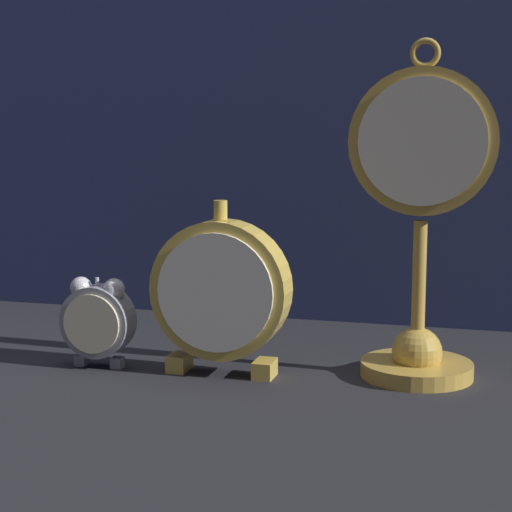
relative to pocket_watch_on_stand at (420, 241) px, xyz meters
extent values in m
plane|color=#232328|center=(-0.17, -0.09, -0.14)|extent=(4.00, 4.00, 0.00)
cube|color=navy|center=(-0.17, 0.24, 0.15)|extent=(1.55, 0.01, 0.59)
cylinder|color=gold|center=(0.00, 0.00, -0.13)|extent=(0.11, 0.11, 0.02)
sphere|color=gold|center=(0.00, 0.00, -0.12)|extent=(0.05, 0.05, 0.05)
cylinder|color=gold|center=(0.00, 0.00, -0.05)|extent=(0.01, 0.01, 0.15)
cylinder|color=gold|center=(0.00, 0.00, 0.10)|extent=(0.15, 0.02, 0.15)
cylinder|color=beige|center=(0.00, -0.01, 0.10)|extent=(0.13, 0.00, 0.13)
torus|color=gold|center=(0.00, 0.00, 0.18)|extent=(0.03, 0.01, 0.03)
cube|color=gray|center=(-0.35, -0.05, -0.14)|extent=(0.01, 0.01, 0.01)
cube|color=gray|center=(-0.31, -0.05, -0.14)|extent=(0.01, 0.01, 0.01)
cylinder|color=gray|center=(-0.33, -0.05, -0.09)|extent=(0.08, 0.03, 0.08)
cylinder|color=beige|center=(-0.33, -0.07, -0.09)|extent=(0.06, 0.00, 0.06)
sphere|color=silver|center=(-0.35, -0.05, -0.06)|extent=(0.02, 0.02, 0.02)
sphere|color=silver|center=(-0.31, -0.05, -0.06)|extent=(0.02, 0.02, 0.02)
cylinder|color=silver|center=(-0.33, -0.05, -0.05)|extent=(0.00, 0.00, 0.01)
cube|color=gold|center=(-0.24, -0.04, -0.13)|extent=(0.02, 0.03, 0.02)
cube|color=gold|center=(-0.15, -0.04, -0.13)|extent=(0.02, 0.03, 0.02)
cylinder|color=gold|center=(-0.20, -0.04, -0.05)|extent=(0.14, 0.04, 0.14)
cylinder|color=silver|center=(-0.20, -0.07, -0.05)|extent=(0.12, 0.00, 0.12)
cylinder|color=gold|center=(-0.20, -0.04, 0.03)|extent=(0.01, 0.01, 0.02)
camera|label=1|loc=(0.07, -0.86, 0.11)|focal=60.00mm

